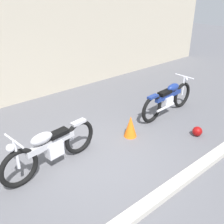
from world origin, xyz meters
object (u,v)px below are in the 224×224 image
traffic_cone (131,126)px  motorcycle_blue (169,98)px  motorcycle_silver (51,148)px  helmet (197,131)px

traffic_cone → motorcycle_blue: bearing=6.8°
traffic_cone → motorcycle_blue: (1.69, 0.20, 0.20)m
traffic_cone → motorcycle_silver: 2.09m
helmet → motorcycle_blue: (0.40, 1.27, 0.36)m
traffic_cone → motorcycle_blue: size_ratio=0.25×
helmet → traffic_cone: 1.68m
helmet → motorcycle_blue: 1.37m
motorcycle_blue → traffic_cone: bearing=-176.2°
traffic_cone → helmet: bearing=-39.5°
helmet → motorcycle_blue: size_ratio=0.11×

